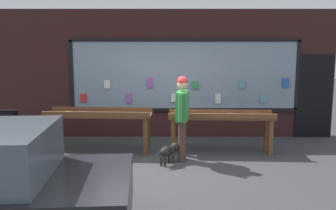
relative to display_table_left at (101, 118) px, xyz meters
name	(u,v)px	position (x,y,z in m)	size (l,w,h in m)	color
ground_plane	(161,164)	(1.33, -0.91, -0.75)	(40.00, 40.00, 0.00)	#38383A
shopfront_facade	(166,74)	(1.42, 1.48, 0.84)	(8.73, 0.29, 3.21)	#331919
display_table_left	(101,118)	(0.00, 0.00, 0.00)	(2.31, 0.78, 0.95)	brown
display_table_right	(223,120)	(2.66, 0.00, -0.04)	(2.31, 0.67, 0.90)	brown
person_browsing	(184,111)	(1.79, -0.64, 0.26)	(0.29, 0.67, 1.72)	#4C382D
small_dog	(170,151)	(1.51, -0.90, -0.48)	(0.45, 0.50, 0.40)	black
sandwich_board_sign	(7,131)	(-2.03, -0.08, -0.29)	(0.53, 0.76, 0.92)	black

